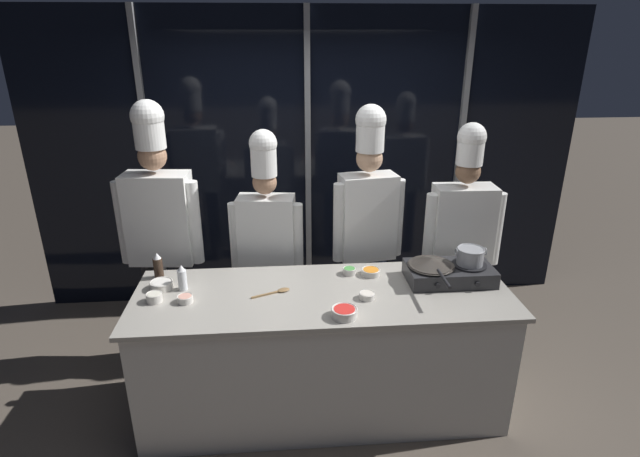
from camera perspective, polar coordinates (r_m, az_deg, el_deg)
ground_plane at (r=3.78m, az=0.33°, el=-19.45°), size 24.00×24.00×0.00m
window_wall_back at (r=4.63m, az=-1.41°, el=7.43°), size 4.98×0.09×2.70m
demo_counter at (r=3.50m, az=0.34°, el=-13.83°), size 2.45×0.84×0.91m
portable_stove at (r=3.50m, az=14.56°, el=-4.93°), size 0.57×0.34×0.12m
frying_pan at (r=3.42m, az=12.62°, el=-3.79°), size 0.31×0.54×0.05m
stock_pot at (r=3.49m, az=16.80°, el=-3.00°), size 0.21×0.18×0.12m
squeeze_bottle_soy at (r=3.58m, az=-18.02°, el=-4.10°), size 0.06×0.06×0.19m
squeeze_bottle_clear at (r=3.38m, az=-15.48°, el=-5.46°), size 0.06×0.06×0.18m
prep_bowl_scallions at (r=3.49m, az=3.38°, el=-4.82°), size 0.09×0.09×0.05m
prep_bowl_bell_pepper at (r=2.99m, az=2.80°, el=-9.50°), size 0.16×0.16×0.06m
prep_bowl_shrimp at (r=3.25m, az=-15.16°, el=-7.72°), size 0.10×0.10×0.04m
prep_bowl_onion at (r=3.20m, az=5.40°, el=-7.60°), size 0.10×0.10×0.04m
prep_bowl_rice at (r=3.46m, az=-17.67°, el=-6.12°), size 0.15×0.15×0.05m
prep_bowl_carrots at (r=3.49m, az=5.83°, el=-4.91°), size 0.13×0.13×0.04m
prep_bowl_garlic at (r=3.31m, az=-18.42°, el=-7.43°), size 0.10×0.10×0.06m
serving_spoon_slotted at (r=3.27m, az=-4.76°, el=-7.15°), size 0.26×0.13×0.02m
chef_head at (r=3.89m, az=-17.82°, el=1.06°), size 0.62×0.28×2.06m
chef_sous at (r=3.81m, az=-6.10°, el=-0.63°), size 0.55×0.27×1.85m
chef_line at (r=3.84m, az=5.44°, el=1.64°), size 0.55×0.28×2.01m
chef_pastry at (r=4.01m, az=15.90°, el=0.11°), size 0.61×0.26×1.88m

